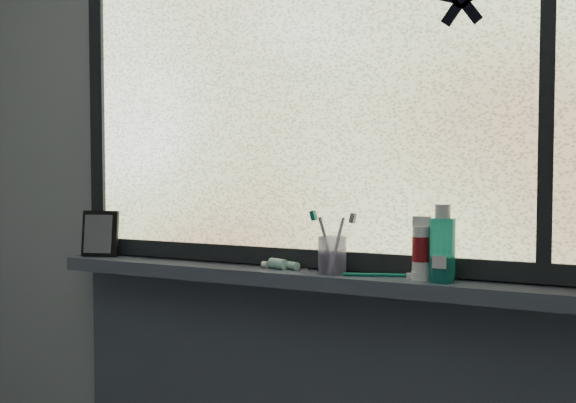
# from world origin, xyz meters

# --- Properties ---
(wall_back) EXTENTS (3.00, 0.01, 2.50)m
(wall_back) POSITION_xyz_m (0.00, 1.30, 1.25)
(wall_back) COLOR #9EA3A8
(wall_back) RESTS_ON ground
(windowsill) EXTENTS (1.62, 0.14, 0.04)m
(windowsill) POSITION_xyz_m (0.00, 1.23, 1.00)
(windowsill) COLOR #444A5B
(windowsill) RESTS_ON wall_back
(window_pane) EXTENTS (1.50, 0.01, 1.00)m
(window_pane) POSITION_xyz_m (0.00, 1.28, 1.53)
(window_pane) COLOR silver
(window_pane) RESTS_ON wall_back
(frame_bottom) EXTENTS (1.60, 0.03, 0.05)m
(frame_bottom) POSITION_xyz_m (0.00, 1.28, 1.05)
(frame_bottom) COLOR black
(frame_bottom) RESTS_ON windowsill
(frame_left) EXTENTS (0.05, 0.03, 1.10)m
(frame_left) POSITION_xyz_m (-0.78, 1.28, 1.53)
(frame_left) COLOR black
(frame_left) RESTS_ON wall_back
(frame_mullion) EXTENTS (0.03, 0.03, 1.00)m
(frame_mullion) POSITION_xyz_m (0.60, 1.28, 1.53)
(frame_mullion) COLOR black
(frame_mullion) RESTS_ON wall_back
(vanity_mirror) EXTENTS (0.13, 0.09, 0.15)m
(vanity_mirror) POSITION_xyz_m (-0.73, 1.22, 1.09)
(vanity_mirror) COLOR black
(vanity_mirror) RESTS_ON windowsill
(toothpaste_tube) EXTENTS (0.16, 0.09, 0.03)m
(toothpaste_tube) POSITION_xyz_m (-0.08, 1.23, 1.03)
(toothpaste_tube) COLOR white
(toothpaste_tube) RESTS_ON windowsill
(toothbrush_cup) EXTENTS (0.08, 0.08, 0.10)m
(toothbrush_cup) POSITION_xyz_m (0.08, 1.22, 1.07)
(toothbrush_cup) COLOR #A095C6
(toothbrush_cup) RESTS_ON windowsill
(toothbrush_lying) EXTENTS (0.20, 0.09, 0.01)m
(toothbrush_lying) POSITION_xyz_m (0.19, 1.23, 1.03)
(toothbrush_lying) COLOR #0D7A60
(toothbrush_lying) RESTS_ON windowsill
(mouthwash_bottle) EXTENTS (0.08, 0.08, 0.16)m
(mouthwash_bottle) POSITION_xyz_m (0.37, 1.22, 1.12)
(mouthwash_bottle) COLOR teal
(mouthwash_bottle) RESTS_ON windowsill
(cream_tube) EXTENTS (0.06, 0.06, 0.11)m
(cream_tube) POSITION_xyz_m (0.32, 1.23, 1.11)
(cream_tube) COLOR silver
(cream_tube) RESTS_ON windowsill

